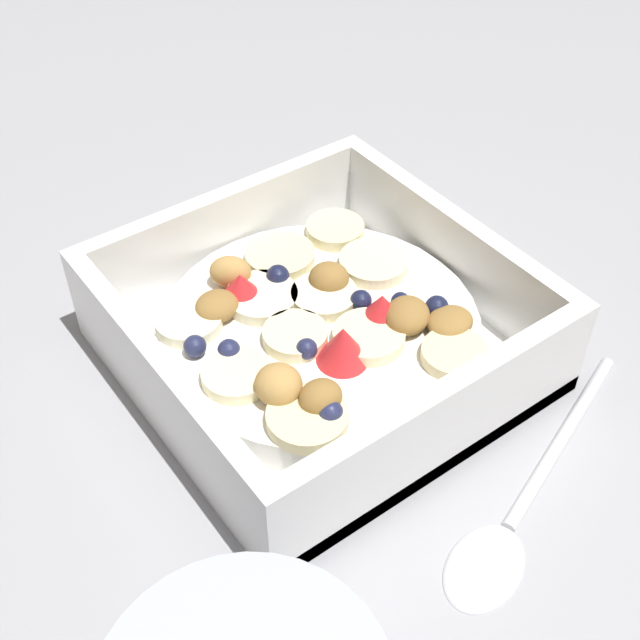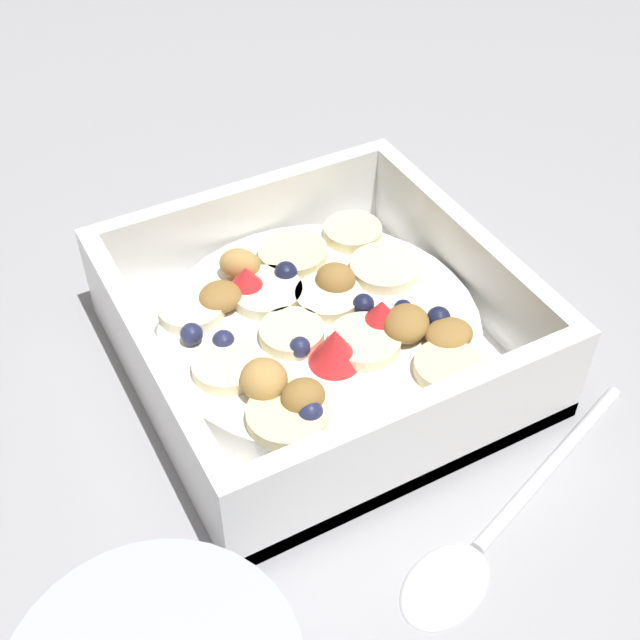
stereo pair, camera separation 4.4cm
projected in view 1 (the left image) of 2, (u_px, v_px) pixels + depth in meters
ground_plane at (317, 333)px, 0.47m from camera, size 2.40×2.40×0.00m
fruit_bowl at (319, 333)px, 0.44m from camera, size 0.19×0.19×0.06m
spoon at (512, 519)px, 0.38m from camera, size 0.08×0.17×0.01m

